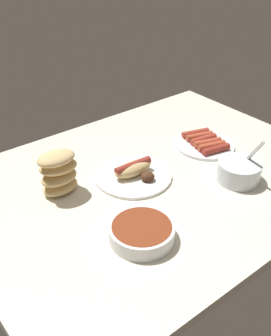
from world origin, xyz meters
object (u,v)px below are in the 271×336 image
bowl_coleslaw (239,170)px  bread_stack (58,172)px  plate_sausages (205,143)px  plate_hotdog_assembled (134,173)px  bowl_chili (142,232)px

bowl_coleslaw → bread_stack: 55.28cm
plate_sausages → bowl_coleslaw: 22.78cm
plate_hotdog_assembled → bowl_chili: plate_hotdog_assembled is taller
plate_hotdog_assembled → bowl_coleslaw: (24.85, -21.50, 1.83)cm
bowl_coleslaw → bread_stack: bearing=148.5°
plate_hotdog_assembled → bowl_coleslaw: 32.91cm
plate_sausages → bowl_chili: 53.75cm
plate_hotdog_assembled → bread_stack: (-22.19, 7.30, 5.48)cm
bowl_chili → plate_hotdog_assembled: bearing=56.1°
bowl_chili → bread_stack: bread_stack is taller
plate_sausages → bowl_chili: bearing=-154.1°
plate_hotdog_assembled → bowl_coleslaw: bowl_coleslaw is taller
bowl_chili → bowl_coleslaw: bearing=3.0°
plate_sausages → bowl_coleslaw: bowl_coleslaw is taller
plate_hotdog_assembled → plate_sausages: size_ratio=1.17×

